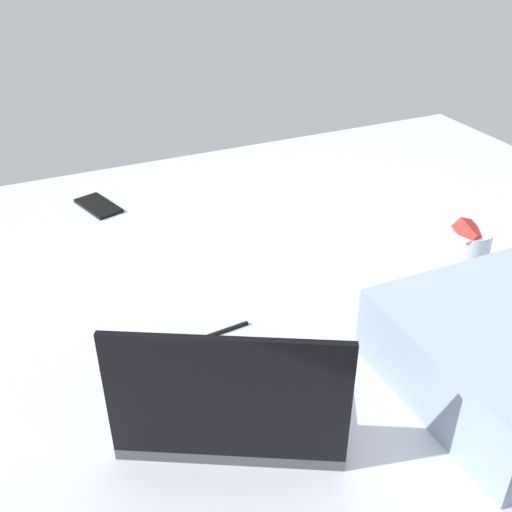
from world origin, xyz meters
The scene contains 5 objects.
bed_mattress centered at (0.00, 0.00, 9.00)cm, with size 180.00×140.00×18.00cm, color #B7BCC6.
laptop centered at (37.10, 36.89, 22.41)cm, with size 39.95×35.85×23.00cm.
snack_cup centered at (-23.34, 18.82, 23.90)cm, with size 9.00×9.00×14.25cm.
cell_phone centered at (40.97, -45.81, 18.40)cm, with size 6.80×14.00×0.80cm, color black.
charger_cable centered at (33.89, 16.16, 18.30)cm, with size 17.00×0.60×0.60cm, color black.
Camera 1 is at (61.36, 98.28, 88.42)cm, focal length 42.01 mm.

